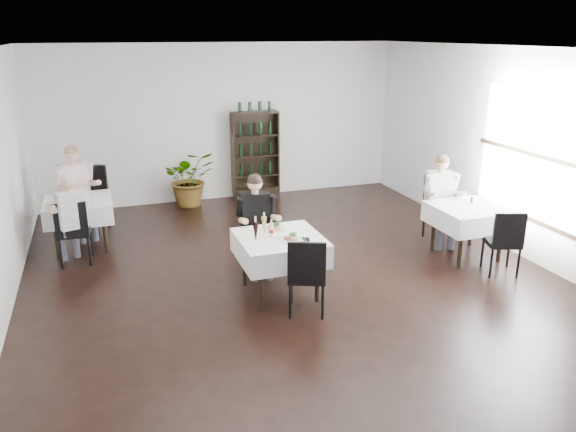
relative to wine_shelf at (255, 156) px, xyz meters
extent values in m
plane|color=black|center=(-0.60, -4.31, -0.85)|extent=(9.00, 9.00, 0.00)
plane|color=white|center=(-0.60, -4.31, 2.15)|extent=(9.00, 9.00, 0.00)
plane|color=white|center=(-0.60, 0.19, 0.65)|extent=(7.00, 0.00, 7.00)
plane|color=white|center=(2.90, -4.31, 0.65)|extent=(0.00, 9.00, 9.00)
cube|color=white|center=(2.88, -4.31, 0.70)|extent=(0.03, 2.20, 1.80)
cube|color=black|center=(2.86, -4.31, -0.22)|extent=(0.05, 2.30, 0.06)
cube|color=black|center=(0.00, 0.01, -0.75)|extent=(0.90, 0.28, 0.20)
cylinder|color=black|center=(-1.27, -4.68, -0.49)|extent=(0.06, 0.06, 0.71)
cylinder|color=black|center=(-1.27, -3.95, -0.49)|extent=(0.06, 0.06, 0.71)
cylinder|color=black|center=(-0.53, -4.68, -0.49)|extent=(0.06, 0.06, 0.71)
cylinder|color=black|center=(-0.53, -3.95, -0.49)|extent=(0.06, 0.06, 0.71)
cube|color=black|center=(-0.90, -4.31, -0.12)|extent=(0.85, 0.85, 0.04)
cube|color=white|center=(-0.90, -4.31, -0.23)|extent=(1.03, 1.03, 0.30)
cylinder|color=black|center=(-3.64, -2.15, -0.49)|extent=(0.06, 0.06, 0.71)
cylinder|color=black|center=(-3.64, -1.47, -0.49)|extent=(0.06, 0.06, 0.71)
cylinder|color=black|center=(-2.96, -2.15, -0.49)|extent=(0.06, 0.06, 0.71)
cylinder|color=black|center=(-2.96, -1.47, -0.49)|extent=(0.06, 0.06, 0.71)
cube|color=black|center=(-3.30, -1.81, -0.12)|extent=(0.80, 0.80, 0.04)
cube|color=white|center=(-3.30, -1.81, -0.23)|extent=(0.98, 0.98, 0.30)
cylinder|color=black|center=(1.76, -4.35, -0.49)|extent=(0.06, 0.06, 0.71)
cylinder|color=black|center=(1.76, -3.67, -0.49)|extent=(0.06, 0.06, 0.71)
cylinder|color=black|center=(2.44, -4.35, -0.49)|extent=(0.06, 0.06, 0.71)
cylinder|color=black|center=(2.44, -3.67, -0.49)|extent=(0.06, 0.06, 0.71)
cube|color=black|center=(2.10, -4.01, -0.12)|extent=(0.80, 0.80, 0.04)
cube|color=white|center=(2.10, -4.01, -0.23)|extent=(0.98, 0.98, 0.30)
imported|color=#27551D|center=(-1.34, -0.11, -0.31)|extent=(0.99, 0.87, 1.06)
cylinder|color=black|center=(-1.01, -3.84, -0.63)|extent=(0.03, 0.03, 0.42)
cylinder|color=black|center=(-1.07, -3.48, -0.63)|extent=(0.03, 0.03, 0.42)
cylinder|color=black|center=(-0.65, -3.78, -0.63)|extent=(0.03, 0.03, 0.42)
cylinder|color=black|center=(-0.71, -3.42, -0.63)|extent=(0.03, 0.03, 0.42)
cube|color=black|center=(-0.86, -3.63, -0.40)|extent=(0.49, 0.49, 0.06)
cube|color=black|center=(-0.89, -3.44, -0.15)|extent=(0.43, 0.12, 0.46)
cylinder|color=black|center=(-0.50, -4.78, -0.63)|extent=(0.03, 0.03, 0.44)
cylinder|color=black|center=(-0.65, -5.14, -0.63)|extent=(0.03, 0.03, 0.44)
cylinder|color=black|center=(-0.86, -4.64, -0.63)|extent=(0.03, 0.03, 0.44)
cylinder|color=black|center=(-1.00, -4.99, -0.63)|extent=(0.03, 0.03, 0.44)
cube|color=black|center=(-0.75, -4.89, -0.38)|extent=(0.57, 0.57, 0.07)
cube|color=black|center=(-0.83, -5.07, -0.13)|extent=(0.42, 0.21, 0.47)
cylinder|color=black|center=(-3.45, -1.21, -0.60)|extent=(0.04, 0.04, 0.50)
cylinder|color=black|center=(-3.28, -0.81, -0.60)|extent=(0.04, 0.04, 0.50)
cylinder|color=black|center=(-3.05, -1.38, -0.60)|extent=(0.04, 0.04, 0.50)
cylinder|color=black|center=(-2.88, -0.99, -0.60)|extent=(0.04, 0.04, 0.50)
cube|color=black|center=(-3.17, -1.10, -0.32)|extent=(0.66, 0.66, 0.08)
cube|color=black|center=(-3.08, -0.89, -0.02)|extent=(0.48, 0.25, 0.54)
cylinder|color=black|center=(-3.16, -2.24, -0.63)|extent=(0.03, 0.03, 0.44)
cylinder|color=black|center=(-3.19, -2.62, -0.63)|extent=(0.03, 0.03, 0.44)
cylinder|color=black|center=(-3.54, -2.20, -0.63)|extent=(0.03, 0.03, 0.44)
cylinder|color=black|center=(-3.58, -2.58, -0.63)|extent=(0.03, 0.03, 0.44)
cube|color=black|center=(-3.37, -2.41, -0.38)|extent=(0.47, 0.47, 0.07)
cube|color=black|center=(-3.39, -2.61, -0.12)|extent=(0.44, 0.08, 0.48)
cylinder|color=black|center=(1.98, -3.50, -0.61)|extent=(0.04, 0.04, 0.47)
cylinder|color=black|center=(1.96, -3.09, -0.61)|extent=(0.04, 0.04, 0.47)
cylinder|color=black|center=(2.39, -3.48, -0.61)|extent=(0.04, 0.04, 0.47)
cylinder|color=black|center=(2.37, -3.07, -0.61)|extent=(0.04, 0.04, 0.47)
cube|color=black|center=(2.18, -3.29, -0.34)|extent=(0.49, 0.49, 0.07)
cube|color=black|center=(2.16, -3.07, -0.07)|extent=(0.47, 0.07, 0.51)
cylinder|color=black|center=(2.42, -4.57, -0.63)|extent=(0.03, 0.03, 0.42)
cylinder|color=black|center=(2.30, -4.92, -0.63)|extent=(0.03, 0.03, 0.42)
cylinder|color=black|center=(2.07, -4.45, -0.63)|extent=(0.03, 0.03, 0.42)
cylinder|color=black|center=(1.95, -4.80, -0.63)|extent=(0.03, 0.03, 0.42)
cube|color=black|center=(2.18, -4.68, -0.40)|extent=(0.54, 0.54, 0.06)
cube|color=black|center=(2.12, -4.87, -0.15)|extent=(0.42, 0.18, 0.46)
cube|color=#45454D|center=(-1.10, -3.71, -0.30)|extent=(0.14, 0.41, 0.14)
cylinder|color=#45454D|center=(-1.10, -3.89, -0.61)|extent=(0.11, 0.11, 0.47)
cube|color=#45454D|center=(-0.91, -3.72, -0.30)|extent=(0.14, 0.41, 0.14)
cylinder|color=#45454D|center=(-0.91, -3.89, -0.61)|extent=(0.11, 0.11, 0.47)
cube|color=black|center=(-1.00, -3.53, 0.02)|extent=(0.39, 0.22, 0.53)
cylinder|color=#DDAA8A|center=(-1.23, -3.79, 0.00)|extent=(0.08, 0.30, 0.15)
cylinder|color=#DDAA8A|center=(-0.78, -3.80, 0.00)|extent=(0.08, 0.30, 0.15)
sphere|color=#DDAA8A|center=(-1.00, -3.55, 0.42)|extent=(0.20, 0.20, 0.20)
sphere|color=black|center=(-1.00, -3.55, 0.45)|extent=(0.20, 0.20, 0.20)
cube|color=#45454D|center=(-3.38, -1.44, -0.26)|extent=(0.29, 0.46, 0.15)
cylinder|color=#45454D|center=(-3.31, -1.62, -0.59)|extent=(0.11, 0.11, 0.51)
cube|color=#45454D|center=(-3.18, -1.37, -0.26)|extent=(0.29, 0.46, 0.15)
cylinder|color=#45454D|center=(-3.12, -1.55, -0.59)|extent=(0.11, 0.11, 0.51)
cube|color=silver|center=(-3.34, -1.22, 0.08)|extent=(0.47, 0.36, 0.57)
cylinder|color=#DDAA8A|center=(-3.48, -1.57, 0.06)|extent=(0.19, 0.33, 0.16)
cylinder|color=#DDAA8A|center=(-3.02, -1.41, 0.06)|extent=(0.19, 0.33, 0.16)
sphere|color=#DDAA8A|center=(-3.34, -1.24, 0.52)|extent=(0.22, 0.22, 0.22)
sphere|color=olive|center=(-3.34, -1.24, 0.55)|extent=(0.22, 0.22, 0.22)
cube|color=#45454D|center=(-3.33, -2.36, -0.32)|extent=(0.26, 0.42, 0.13)
cylinder|color=#45454D|center=(-3.38, -2.20, -0.61)|extent=(0.10, 0.10, 0.46)
cube|color=#45454D|center=(-3.50, -2.42, -0.32)|extent=(0.26, 0.42, 0.13)
cylinder|color=#45454D|center=(-3.56, -2.26, -0.61)|extent=(0.10, 0.10, 0.46)
cube|color=silver|center=(-3.35, -2.56, 0.00)|extent=(0.43, 0.32, 0.52)
cylinder|color=#DDAA8A|center=(-3.24, -2.25, -0.02)|extent=(0.17, 0.30, 0.15)
cylinder|color=#DDAA8A|center=(-3.65, -2.40, -0.02)|extent=(0.17, 0.30, 0.15)
sphere|color=#DDAA8A|center=(-3.36, -2.54, 0.39)|extent=(0.20, 0.20, 0.20)
sphere|color=beige|center=(-3.36, -2.54, 0.42)|extent=(0.20, 0.20, 0.20)
cube|color=#45454D|center=(1.91, -3.50, -0.30)|extent=(0.20, 0.43, 0.14)
cylinder|color=#45454D|center=(1.88, -3.68, -0.61)|extent=(0.11, 0.11, 0.48)
cube|color=#45454D|center=(2.10, -3.54, -0.30)|extent=(0.20, 0.43, 0.14)
cylinder|color=#45454D|center=(2.07, -3.71, -0.61)|extent=(0.11, 0.11, 0.48)
cube|color=silver|center=(2.03, -3.34, 0.03)|extent=(0.42, 0.28, 0.54)
cylinder|color=#DDAA8A|center=(1.77, -3.56, 0.01)|extent=(0.13, 0.31, 0.15)
cylinder|color=#DDAA8A|center=(2.21, -3.63, 0.01)|extent=(0.13, 0.31, 0.15)
sphere|color=#DDAA8A|center=(2.03, -3.36, 0.44)|extent=(0.21, 0.21, 0.21)
sphere|color=brown|center=(2.03, -3.36, 0.47)|extent=(0.21, 0.21, 0.21)
cube|color=white|center=(-0.88, -4.03, -0.07)|extent=(0.29, 0.29, 0.02)
cube|color=#522A17|center=(-0.91, -4.05, -0.05)|extent=(0.11, 0.09, 0.02)
sphere|color=#2D6D1D|center=(-0.82, -3.99, -0.03)|extent=(0.06, 0.06, 0.06)
cube|color=#986D45|center=(-0.86, -4.09, -0.05)|extent=(0.11, 0.10, 0.02)
cube|color=white|center=(-0.81, -4.46, -0.07)|extent=(0.26, 0.26, 0.02)
cube|color=#522A17|center=(-0.84, -4.48, -0.05)|extent=(0.12, 0.10, 0.02)
sphere|color=#2D6D1D|center=(-0.75, -4.42, -0.03)|extent=(0.06, 0.06, 0.06)
cube|color=#986D45|center=(-0.79, -4.52, -0.05)|extent=(0.11, 0.09, 0.02)
cone|color=black|center=(-1.24, -4.42, 0.06)|extent=(0.08, 0.08, 0.27)
cylinder|color=silver|center=(-1.24, -4.42, 0.22)|extent=(0.02, 0.02, 0.07)
cone|color=gold|center=(-1.07, -4.21, 0.04)|extent=(0.07, 0.07, 0.24)
cylinder|color=silver|center=(-1.07, -4.21, 0.20)|extent=(0.02, 0.02, 0.06)
cylinder|color=silver|center=(-1.00, -4.29, 0.01)|extent=(0.05, 0.05, 0.18)
cylinder|color=#AE1609|center=(-1.00, -4.29, 0.00)|extent=(0.06, 0.06, 0.04)
cylinder|color=silver|center=(-1.00, -4.29, 0.12)|extent=(0.02, 0.02, 0.04)
cube|color=black|center=(-0.66, -4.51, -0.07)|extent=(0.19, 0.16, 0.01)
cylinder|color=silver|center=(-0.68, -4.51, -0.06)|extent=(0.05, 0.18, 0.01)
cylinder|color=silver|center=(-0.64, -4.51, -0.06)|extent=(0.04, 0.18, 0.01)
cylinder|color=black|center=(2.25, -3.87, -0.03)|extent=(0.04, 0.04, 0.09)
camera|label=1|loc=(-2.91, -10.53, 2.36)|focal=35.00mm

